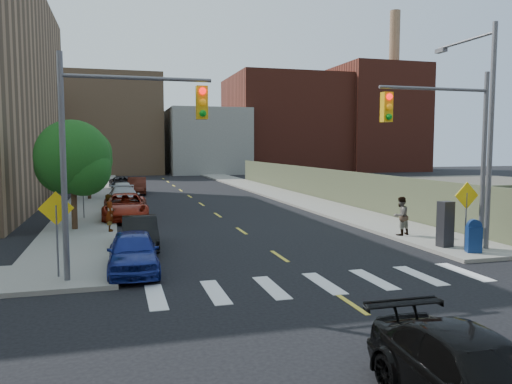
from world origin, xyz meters
TOP-DOWN VIEW (x-y plane):
  - ground at (0.00, 0.00)m, footprint 160.00×160.00m
  - sidewalk_nw at (-7.75, 41.50)m, footprint 3.50×73.00m
  - sidewalk_ne at (7.75, 41.50)m, footprint 3.50×73.00m
  - fence_north at (9.60, 28.00)m, footprint 0.12×44.00m
  - gravel_lot at (28.00, 30.00)m, footprint 36.00×42.00m
  - bg_bldg_west at (-22.00, 70.00)m, footprint 14.00×18.00m
  - bg_bldg_midwest at (-6.00, 72.00)m, footprint 14.00×16.00m
  - bg_bldg_center at (8.00, 70.00)m, footprint 12.00×16.00m
  - bg_bldg_east at (22.00, 72.00)m, footprint 18.00×18.00m
  - bg_bldg_fareast at (38.00, 70.00)m, footprint 14.00×16.00m
  - smokestack at (42.00, 70.00)m, footprint 1.80×1.80m
  - signal_nw at (-5.98, 6.00)m, footprint 4.59×0.30m
  - signal_ne at (5.98, 6.00)m, footprint 4.59×0.30m
  - streetlight_ne at (8.20, 6.90)m, footprint 0.25×3.70m
  - warn_sign_nw at (-7.80, 6.50)m, footprint 1.06×0.06m
  - warn_sign_ne at (7.20, 6.50)m, footprint 1.06×0.06m
  - warn_sign_midwest at (-7.80, 20.00)m, footprint 1.06×0.06m
  - tree_west_near at (-8.00, 16.05)m, footprint 3.66×3.64m
  - tree_west_far at (-8.00, 31.05)m, footprint 3.66×3.64m
  - parked_car_blue at (-5.50, 7.00)m, footprint 1.73×4.13m
  - parked_car_black at (-5.10, 10.94)m, footprint 1.46×4.03m
  - parked_car_red at (-5.50, 19.68)m, footprint 2.59×5.47m
  - parked_car_silver at (-5.50, 24.99)m, footprint 2.33×5.21m
  - parked_car_white at (-5.50, 31.00)m, footprint 1.79×4.30m
  - parked_car_maroon at (-4.20, 35.19)m, footprint 1.81×4.63m
  - parked_car_grey at (-5.50, 41.01)m, footprint 2.43×4.60m
  - black_sedan at (-0.80, -3.87)m, footprint 1.94×4.61m
  - mailbox at (7.19, 6.00)m, footprint 0.63×0.55m
  - payphone at (6.83, 7.25)m, footprint 0.61×0.52m
  - pedestrian_west at (-6.30, 14.82)m, footprint 0.45×0.67m
  - pedestrian_east at (6.55, 10.08)m, footprint 1.03×0.92m

SIDE VIEW (x-z plane):
  - ground at x=0.00m, z-range 0.00..0.00m
  - gravel_lot at x=28.00m, z-range 0.00..0.06m
  - sidewalk_nw at x=-7.75m, z-range 0.00..0.15m
  - sidewalk_ne at x=7.75m, z-range 0.00..0.15m
  - parked_car_grey at x=-5.50m, z-range 0.00..1.23m
  - parked_car_black at x=-5.10m, z-range 0.00..1.32m
  - black_sedan at x=-0.80m, z-range 0.00..1.33m
  - parked_car_blue at x=-5.50m, z-range 0.00..1.40m
  - parked_car_white at x=-5.50m, z-range 0.00..1.46m
  - parked_car_silver at x=-5.50m, z-range 0.00..1.48m
  - parked_car_maroon at x=-4.20m, z-range 0.00..1.50m
  - parked_car_red at x=-5.50m, z-range 0.00..1.51m
  - mailbox at x=7.19m, z-range 0.13..1.42m
  - pedestrian_east at x=6.55m, z-range 0.15..1.92m
  - pedestrian_west at x=-6.30m, z-range 0.15..1.94m
  - payphone at x=6.83m, z-range 0.15..2.00m
  - fence_north at x=9.60m, z-range 0.00..2.50m
  - warn_sign_nw at x=-7.80m, z-range 0.58..3.41m
  - warn_sign_ne at x=7.20m, z-range 0.58..3.41m
  - warn_sign_midwest at x=-7.80m, z-range 0.58..3.41m
  - tree_west_near at x=-8.00m, z-range 0.72..6.24m
  - tree_west_far at x=-8.00m, z-range 0.72..6.24m
  - signal_nw at x=-5.98m, z-range 1.03..8.03m
  - signal_ne at x=5.98m, z-range 1.03..8.03m
  - bg_bldg_center at x=8.00m, z-range 0.00..10.00m
  - streetlight_ne at x=8.20m, z-range 0.72..9.72m
  - bg_bldg_west at x=-22.00m, z-range 0.00..12.00m
  - bg_bldg_midwest at x=-6.00m, z-range 0.00..15.00m
  - bg_bldg_east at x=22.00m, z-range 0.00..16.00m
  - bg_bldg_fareast at x=38.00m, z-range 0.00..18.00m
  - smokestack at x=42.00m, z-range 0.00..28.00m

